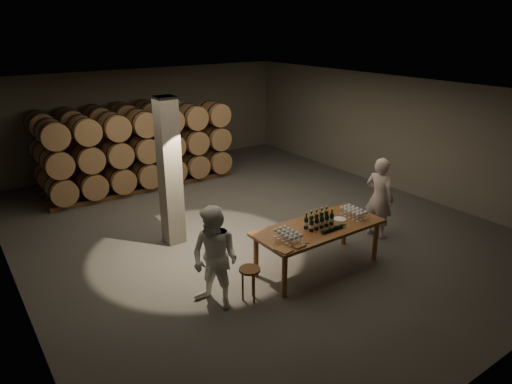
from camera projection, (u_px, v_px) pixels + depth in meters
room at (170, 173)px, 9.60m from camera, size 12.00×12.00×12.00m
tasting_table at (319, 231)px, 8.79m from camera, size 2.60×1.10×0.90m
barrel_stack_back at (113, 141)px, 13.81m from camera, size 4.70×0.95×2.31m
barrel_stack_front at (143, 149)px, 12.95m from camera, size 5.48×0.95×2.31m
bottle_cluster at (319, 221)px, 8.70m from camera, size 0.60×0.23×0.34m
lying_bottles at (333, 229)px, 8.55m from camera, size 0.61×0.08×0.08m
glass_cluster_left at (288, 233)px, 8.18m from camera, size 0.30×0.52×0.17m
glass_cluster_right at (354, 211)px, 9.15m from camera, size 0.31×0.53×0.18m
plate at (340, 219)px, 9.05m from camera, size 0.25×0.25×0.01m
notebook_near at (298, 245)px, 7.97m from camera, size 0.23×0.19×0.03m
notebook_corner at (284, 250)px, 7.82m from camera, size 0.25×0.30×0.02m
pen at (306, 244)px, 8.05m from camera, size 0.14×0.03×0.01m
stool at (250, 274)px, 7.84m from camera, size 0.37×0.37×0.62m
person_man at (379, 198)px, 10.11m from camera, size 0.55×0.74×1.84m
person_woman at (215, 258)px, 7.55m from camera, size 0.99×1.08×1.81m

